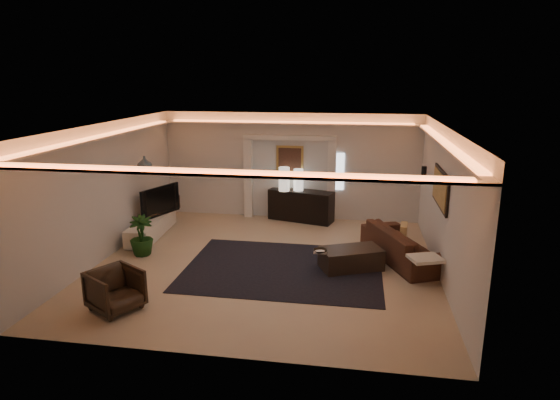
% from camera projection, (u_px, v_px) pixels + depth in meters
% --- Properties ---
extents(floor, '(7.00, 7.00, 0.00)m').
position_uv_depth(floor, '(266.00, 264.00, 10.12)').
color(floor, tan).
rests_on(floor, ground).
extents(ceiling, '(7.00, 7.00, 0.00)m').
position_uv_depth(ceiling, '(265.00, 126.00, 9.39)').
color(ceiling, white).
rests_on(ceiling, ground).
extents(wall_back, '(7.00, 0.00, 7.00)m').
position_uv_depth(wall_back, '(290.00, 166.00, 13.10)').
color(wall_back, silver).
rests_on(wall_back, ground).
extents(wall_front, '(7.00, 0.00, 7.00)m').
position_uv_depth(wall_front, '(216.00, 261.00, 6.42)').
color(wall_front, silver).
rests_on(wall_front, ground).
extents(wall_left, '(0.00, 7.00, 7.00)m').
position_uv_depth(wall_left, '(106.00, 191.00, 10.31)').
color(wall_left, silver).
rests_on(wall_left, ground).
extents(wall_right, '(0.00, 7.00, 7.00)m').
position_uv_depth(wall_right, '(444.00, 205.00, 9.21)').
color(wall_right, silver).
rests_on(wall_right, ground).
extents(cove_soffit, '(7.00, 7.00, 0.04)m').
position_uv_depth(cove_soffit, '(265.00, 140.00, 9.46)').
color(cove_soffit, silver).
rests_on(cove_soffit, ceiling).
extents(daylight_slit, '(0.25, 0.03, 1.00)m').
position_uv_depth(daylight_slit, '(339.00, 172.00, 12.89)').
color(daylight_slit, white).
rests_on(daylight_slit, wall_back).
extents(area_rug, '(4.00, 3.00, 0.01)m').
position_uv_depth(area_rug, '(283.00, 268.00, 9.87)').
color(area_rug, black).
rests_on(area_rug, ground).
extents(pilaster_left, '(0.22, 0.20, 2.20)m').
position_uv_depth(pilaster_left, '(248.00, 178.00, 13.27)').
color(pilaster_left, silver).
rests_on(pilaster_left, ground).
extents(pilaster_right, '(0.22, 0.20, 2.20)m').
position_uv_depth(pilaster_right, '(331.00, 181.00, 12.91)').
color(pilaster_right, silver).
rests_on(pilaster_right, ground).
extents(alcove_header, '(2.52, 0.20, 0.12)m').
position_uv_depth(alcove_header, '(290.00, 138.00, 12.80)').
color(alcove_header, silver).
rests_on(alcove_header, wall_back).
extents(painting_frame, '(0.74, 0.04, 0.74)m').
position_uv_depth(painting_frame, '(290.00, 159.00, 13.02)').
color(painting_frame, tan).
rests_on(painting_frame, wall_back).
extents(painting_canvas, '(0.62, 0.02, 0.62)m').
position_uv_depth(painting_canvas, '(290.00, 159.00, 13.00)').
color(painting_canvas, '#4C2D1E').
rests_on(painting_canvas, wall_back).
extents(art_panel_frame, '(0.04, 1.64, 0.74)m').
position_uv_depth(art_panel_frame, '(441.00, 189.00, 9.44)').
color(art_panel_frame, black).
rests_on(art_panel_frame, wall_right).
extents(art_panel_gold, '(0.02, 1.50, 0.62)m').
position_uv_depth(art_panel_gold, '(440.00, 188.00, 9.44)').
color(art_panel_gold, tan).
rests_on(art_panel_gold, wall_right).
extents(wall_sconce, '(0.12, 0.12, 0.22)m').
position_uv_depth(wall_sconce, '(424.00, 171.00, 11.27)').
color(wall_sconce, black).
rests_on(wall_sconce, wall_right).
extents(wall_niche, '(0.10, 0.55, 0.04)m').
position_uv_depth(wall_niche, '(137.00, 170.00, 11.58)').
color(wall_niche, silver).
rests_on(wall_niche, wall_left).
extents(console, '(1.84, 1.00, 0.88)m').
position_uv_depth(console, '(301.00, 206.00, 13.07)').
color(console, black).
rests_on(console, ground).
extents(lamp_left, '(0.34, 0.34, 0.65)m').
position_uv_depth(lamp_left, '(284.00, 182.00, 12.87)').
color(lamp_left, beige).
rests_on(lamp_left, console).
extents(lamp_right, '(0.32, 0.32, 0.59)m').
position_uv_depth(lamp_right, '(298.00, 181.00, 12.91)').
color(lamp_right, white).
rests_on(lamp_right, console).
extents(media_ledge, '(0.70, 2.23, 0.41)m').
position_uv_depth(media_ledge, '(152.00, 227.00, 11.85)').
color(media_ledge, silver).
rests_on(media_ledge, ground).
extents(tv, '(1.27, 0.61, 0.74)m').
position_uv_depth(tv, '(157.00, 200.00, 12.07)').
color(tv, black).
rests_on(tv, media_ledge).
extents(figurine, '(0.14, 0.14, 0.34)m').
position_uv_depth(figurine, '(178.00, 200.00, 12.75)').
color(figurine, '#3F261D').
rests_on(figurine, media_ledge).
extents(ginger_jar, '(0.36, 0.36, 0.35)m').
position_uv_depth(ginger_jar, '(145.00, 163.00, 11.31)').
color(ginger_jar, '#475661').
rests_on(ginger_jar, wall_niche).
extents(plant, '(0.68, 0.68, 0.89)m').
position_uv_depth(plant, '(141.00, 236.00, 10.52)').
color(plant, '#14350F').
rests_on(plant, ground).
extents(sofa, '(2.56, 1.80, 0.70)m').
position_uv_depth(sofa, '(403.00, 245.00, 10.26)').
color(sofa, '#492E19').
rests_on(sofa, ground).
extents(throw_blanket, '(0.70, 0.64, 0.06)m').
position_uv_depth(throw_blanket, '(425.00, 258.00, 8.93)').
color(throw_blanket, silver).
rests_on(throw_blanket, sofa).
extents(throw_pillow, '(0.19, 0.47, 0.45)m').
position_uv_depth(throw_pillow, '(403.00, 234.00, 10.29)').
color(throw_pillow, tan).
rests_on(throw_pillow, sofa).
extents(coffee_table, '(1.39, 1.10, 0.46)m').
position_uv_depth(coffee_table, '(351.00, 259.00, 9.83)').
color(coffee_table, black).
rests_on(coffee_table, ground).
extents(bowl, '(0.34, 0.34, 0.07)m').
position_uv_depth(bowl, '(320.00, 252.00, 9.55)').
color(bowl, black).
rests_on(bowl, coffee_table).
extents(magazine, '(0.26, 0.19, 0.03)m').
position_uv_depth(magazine, '(320.00, 253.00, 9.55)').
color(magazine, silver).
rests_on(magazine, coffee_table).
extents(armchair, '(1.06, 1.06, 0.71)m').
position_uv_depth(armchair, '(115.00, 290.00, 8.06)').
color(armchair, black).
rests_on(armchair, ground).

